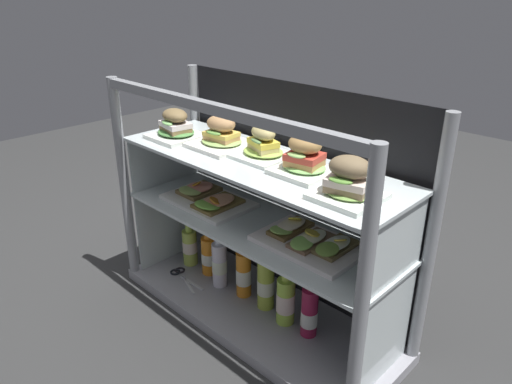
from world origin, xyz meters
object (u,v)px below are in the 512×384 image
plated_roll_sandwich_far_left (176,127)px  open_sandwich_tray_far_left (309,240)px  juice_bottle_back_center (219,264)px  juice_bottle_front_middle (266,283)px  juice_bottle_back_right (309,312)px  plated_roll_sandwich_right_of_center (304,159)px  open_sandwich_tray_near_left_corner (207,198)px  juice_bottle_tucked_behind (244,273)px  juice_bottle_front_second (190,246)px  plated_roll_sandwich_far_right (221,136)px  juice_bottle_front_right_end (286,300)px  plated_roll_sandwich_left_of_center (264,146)px  kitchen_scissors (181,274)px  plated_roll_sandwich_near_right_corner (349,182)px  juice_bottle_front_left_end (209,254)px

plated_roll_sandwich_far_left → open_sandwich_tray_far_left: (0.62, 0.04, -0.26)m
juice_bottle_back_center → juice_bottle_front_middle: 0.23m
plated_roll_sandwich_far_left → juice_bottle_back_right: bearing=5.2°
plated_roll_sandwich_right_of_center → juice_bottle_back_center: bearing=-177.3°
plated_roll_sandwich_right_of_center → open_sandwich_tray_far_left: 0.27m
plated_roll_sandwich_right_of_center → open_sandwich_tray_near_left_corner: size_ratio=0.51×
juice_bottle_tucked_behind → juice_bottle_front_second: bearing=-179.4°
plated_roll_sandwich_far_right → juice_bottle_front_right_end: 0.63m
juice_bottle_front_second → juice_bottle_back_center: bearing=-5.7°
plated_roll_sandwich_right_of_center → juice_bottle_tucked_behind: bearing=178.9°
open_sandwich_tray_far_left → juice_bottle_front_middle: (-0.21, 0.02, -0.28)m
juice_bottle_front_second → juice_bottle_back_center: juice_bottle_back_center is taller
open_sandwich_tray_near_left_corner → plated_roll_sandwich_left_of_center: bearing=11.1°
plated_roll_sandwich_right_of_center → kitchen_scissors: plated_roll_sandwich_right_of_center is taller
plated_roll_sandwich_far_left → kitchen_scissors: (0.01, -0.03, -0.63)m
juice_bottle_front_second → juice_bottle_front_middle: (0.44, 0.01, 0.02)m
open_sandwich_tray_near_left_corner → juice_bottle_front_right_end: bearing=3.8°
juice_bottle_front_second → juice_bottle_tucked_behind: juice_bottle_tucked_behind is taller
juice_bottle_front_right_end → juice_bottle_tucked_behind: bearing=177.5°
plated_roll_sandwich_right_of_center → open_sandwich_tray_far_left: bearing=-16.2°
plated_roll_sandwich_right_of_center → juice_bottle_back_right: 0.55m
plated_roll_sandwich_near_right_corner → juice_bottle_front_middle: (-0.37, 0.07, -0.54)m
open_sandwich_tray_near_left_corner → plated_roll_sandwich_far_right: bearing=24.9°
juice_bottle_front_left_end → juice_bottle_back_center: juice_bottle_back_center is taller
plated_roll_sandwich_right_of_center → juice_bottle_back_right: (0.05, 0.00, -0.55)m
plated_roll_sandwich_far_left → juice_bottle_back_right: size_ratio=0.76×
juice_bottle_tucked_behind → juice_bottle_front_right_end: 0.23m
open_sandwich_tray_near_left_corner → juice_bottle_back_right: open_sandwich_tray_near_left_corner is taller
plated_roll_sandwich_far_left → plated_roll_sandwich_near_right_corner: bearing=-0.6°
juice_bottle_tucked_behind → kitchen_scissors: bearing=-162.0°
juice_bottle_tucked_behind → kitchen_scissors: juice_bottle_tucked_behind is taller
juice_bottle_front_left_end → juice_bottle_back_center: 0.10m
plated_roll_sandwich_far_right → juice_bottle_front_left_end: (-0.12, 0.02, -0.55)m
juice_bottle_front_left_end → juice_bottle_front_middle: size_ratio=0.87×
plated_roll_sandwich_left_of_center → plated_roll_sandwich_right_of_center: 0.19m
kitchen_scissors → plated_roll_sandwich_far_left: bearing=107.0°
plated_roll_sandwich_far_left → juice_bottle_front_second: size_ratio=0.85×
plated_roll_sandwich_right_of_center → juice_bottle_front_middle: size_ratio=0.70×
plated_roll_sandwich_left_of_center → plated_roll_sandwich_near_right_corner: bearing=-11.8°
plated_roll_sandwich_near_right_corner → juice_bottle_back_right: 0.58m
open_sandwich_tray_near_left_corner → juice_bottle_front_second: 0.34m
juice_bottle_front_second → juice_bottle_tucked_behind: bearing=0.6°
juice_bottle_tucked_behind → juice_bottle_front_middle: size_ratio=1.02×
juice_bottle_tucked_behind → juice_bottle_front_middle: 0.11m
plated_roll_sandwich_left_of_center → juice_bottle_front_right_end: size_ratio=0.78×
plated_roll_sandwich_left_of_center → juice_bottle_back_center: size_ratio=0.75×
plated_roll_sandwich_far_right → juice_bottle_front_second: plated_roll_sandwich_far_right is taller
plated_roll_sandwich_far_right → plated_roll_sandwich_near_right_corner: plated_roll_sandwich_near_right_corner is taller
kitchen_scissors → open_sandwich_tray_far_left: bearing=7.0°
juice_bottle_back_center → juice_bottle_tucked_behind: size_ratio=0.94×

